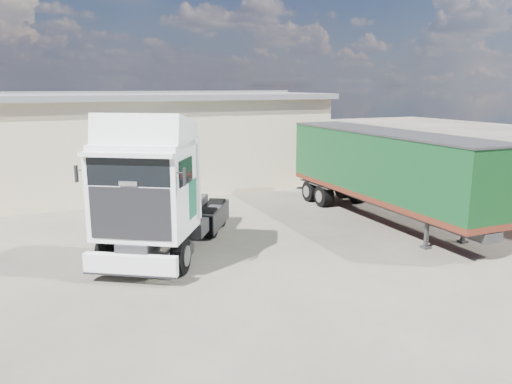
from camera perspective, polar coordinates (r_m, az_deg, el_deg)
name	(u,v)px	position (r m, az deg, el deg)	size (l,w,h in m)	color
ground	(264,260)	(16.93, 0.94, -7.74)	(120.00, 120.00, 0.00)	#282520
warehouse	(45,142)	(30.52, -22.95, 5.33)	(30.60, 12.60, 5.42)	beige
brick_boundary_wall	(410,172)	(27.81, 17.21, 2.23)	(0.35, 26.00, 2.50)	brown
tractor_unit	(156,198)	(16.89, -11.31, -0.66)	(6.31, 7.58, 4.96)	black
box_trailer	(383,166)	(21.92, 14.37, 2.85)	(2.82, 11.76, 3.89)	#2D2D30
panel_van	(148,185)	(24.99, -12.19, 0.78)	(3.12, 4.90, 1.86)	black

